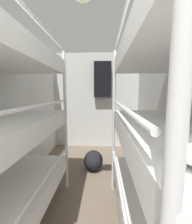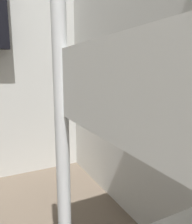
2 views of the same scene
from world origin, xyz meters
The scene contains 0 objects.
Camera 2 is at (0.16, 1.82, 1.17)m, focal length 35.00 mm.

